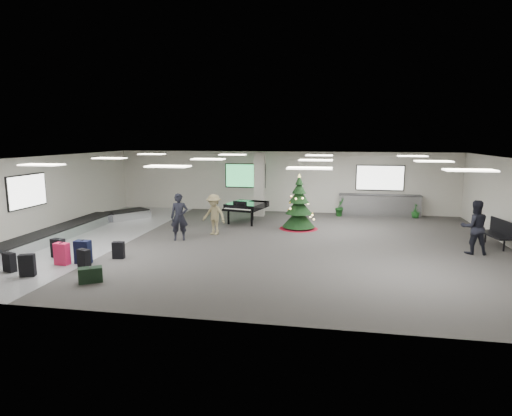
% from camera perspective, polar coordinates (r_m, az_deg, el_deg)
% --- Properties ---
extents(ground, '(18.00, 18.00, 0.00)m').
position_cam_1_polar(ground, '(16.23, 0.61, -4.67)').
color(ground, '#34312F').
rests_on(ground, ground).
extents(room_envelope, '(18.02, 14.02, 3.21)m').
position_cam_1_polar(room_envelope, '(16.54, -0.29, 3.80)').
color(room_envelope, beige).
rests_on(room_envelope, ground).
extents(baggage_carousel, '(2.28, 9.71, 0.43)m').
position_cam_1_polar(baggage_carousel, '(19.01, -23.46, -2.71)').
color(baggage_carousel, silver).
rests_on(baggage_carousel, ground).
extents(service_counter, '(4.05, 0.65, 1.08)m').
position_cam_1_polar(service_counter, '(22.56, 16.12, 0.39)').
color(service_counter, silver).
rests_on(service_counter, ground).
extents(suitcase_0, '(0.47, 0.36, 0.67)m').
position_cam_1_polar(suitcase_0, '(14.01, -28.19, -6.76)').
color(suitcase_0, black).
rests_on(suitcase_0, ground).
extents(suitcase_1, '(0.45, 0.35, 0.64)m').
position_cam_1_polar(suitcase_1, '(14.01, -21.96, -6.36)').
color(suitcase_1, black).
rests_on(suitcase_1, ground).
extents(pink_suitcase, '(0.47, 0.29, 0.71)m').
position_cam_1_polar(pink_suitcase, '(14.76, -24.45, -5.59)').
color(pink_suitcase, '#FD2156').
rests_on(pink_suitcase, ground).
extents(suitcase_3, '(0.40, 0.25, 0.58)m').
position_cam_1_polar(suitcase_3, '(14.85, -17.87, -5.37)').
color(suitcase_3, black).
rests_on(suitcase_3, ground).
extents(navy_suitcase, '(0.48, 0.28, 0.76)m').
position_cam_1_polar(navy_suitcase, '(14.64, -22.08, -5.46)').
color(navy_suitcase, black).
rests_on(navy_suitcase, ground).
extents(suitcase_5, '(0.43, 0.33, 0.60)m').
position_cam_1_polar(suitcase_5, '(14.72, -30.02, -6.29)').
color(suitcase_5, black).
rests_on(suitcase_5, ground).
extents(green_duffel, '(0.70, 0.60, 0.44)m').
position_cam_1_polar(green_duffel, '(12.77, -21.20, -8.31)').
color(green_duffel, black).
rests_on(green_duffel, ground).
extents(suitcase_8, '(0.47, 0.32, 0.66)m').
position_cam_1_polar(suitcase_8, '(15.69, -24.89, -4.88)').
color(suitcase_8, black).
rests_on(suitcase_8, ground).
extents(christmas_tree, '(1.69, 1.69, 2.41)m').
position_cam_1_polar(christmas_tree, '(18.65, 5.73, -0.27)').
color(christmas_tree, maroon).
rests_on(christmas_tree, ground).
extents(grand_piano, '(1.89, 2.23, 1.11)m').
position_cam_1_polar(grand_piano, '(19.85, -1.37, 0.26)').
color(grand_piano, black).
rests_on(grand_piano, ground).
extents(bench, '(0.78, 1.64, 1.00)m').
position_cam_1_polar(bench, '(17.86, 29.60, -2.77)').
color(bench, black).
rests_on(bench, ground).
extents(traveler_a, '(0.77, 0.62, 1.82)m').
position_cam_1_polar(traveler_a, '(16.75, -10.18, -1.18)').
color(traveler_a, black).
rests_on(traveler_a, ground).
extents(traveler_b, '(1.22, 0.95, 1.66)m').
position_cam_1_polar(traveler_b, '(17.51, -5.63, -0.88)').
color(traveler_b, '#92845A').
rests_on(traveler_b, ground).
extents(traveler_bench, '(0.93, 0.74, 1.86)m').
position_cam_1_polar(traveler_bench, '(16.35, 27.11, -2.29)').
color(traveler_bench, black).
rests_on(traveler_bench, ground).
extents(potted_plant_left, '(0.63, 0.65, 0.91)m').
position_cam_1_polar(potted_plant_left, '(21.98, 11.12, 0.12)').
color(potted_plant_left, '#174415').
rests_on(potted_plant_left, ground).
extents(potted_plant_right, '(0.52, 0.52, 0.73)m').
position_cam_1_polar(potted_plant_right, '(22.53, 20.53, -0.33)').
color(potted_plant_right, '#174415').
rests_on(potted_plant_right, ground).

